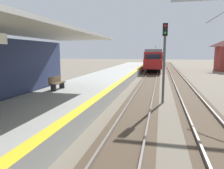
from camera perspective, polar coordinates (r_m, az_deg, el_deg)
name	(u,v)px	position (r m, az deg, el deg)	size (l,w,h in m)	color
station_platform	(77,94)	(15.14, -9.20, -2.64)	(5.00, 80.00, 0.91)	#999993
track_pair_nearest_platform	(145,92)	(18.10, 8.78, -2.09)	(2.34, 120.00, 0.16)	#4C3D2D
track_pair_middle	(188,94)	(18.19, 19.53, -2.44)	(2.34, 120.00, 0.16)	#4C3D2D
approaching_train	(155,59)	(42.68, 11.30, 6.79)	(2.93, 19.60, 4.76)	maroon
rail_signal_post	(164,55)	(14.44, 13.76, 7.65)	(0.32, 0.34, 5.20)	#4C4C4C
platform_bench	(57,83)	(14.70, -14.52, 0.52)	(0.45, 1.60, 0.88)	brown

